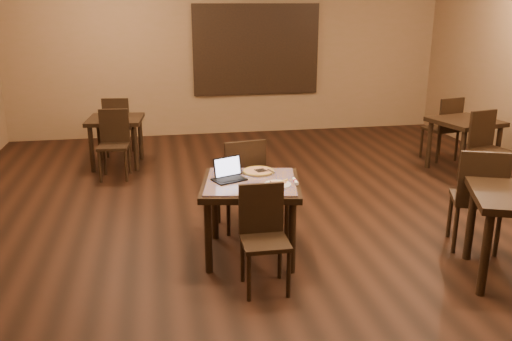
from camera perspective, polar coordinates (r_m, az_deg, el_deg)
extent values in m
plane|color=black|center=(5.74, 4.18, -7.30)|extent=(10.00, 10.00, 0.00)
cube|color=#8B6547|center=(10.18, -2.84, 12.27)|extent=(8.00, 0.02, 3.00)
cube|color=#285B92|center=(10.22, 0.02, 12.59)|extent=(2.20, 0.04, 1.50)
cube|color=black|center=(10.20, 0.05, 12.58)|extent=(2.34, 0.02, 1.64)
cylinder|color=black|center=(4.96, -5.04, -6.95)|extent=(0.07, 0.07, 0.71)
cylinder|color=black|center=(5.66, -4.35, -3.79)|extent=(0.07, 0.07, 0.71)
cylinder|color=black|center=(4.95, 3.83, -6.98)|extent=(0.07, 0.07, 0.71)
cylinder|color=black|center=(5.65, 3.37, -3.81)|extent=(0.07, 0.07, 0.71)
cube|color=black|center=(5.16, -0.56, -1.55)|extent=(1.08, 1.08, 0.06)
cube|color=#1829A0|center=(5.15, -0.56, -1.18)|extent=(0.98, 0.98, 0.02)
cylinder|color=black|center=(4.55, -0.76, -11.25)|extent=(0.04, 0.04, 0.42)
cylinder|color=black|center=(4.85, -1.43, -9.37)|extent=(0.04, 0.04, 0.42)
cylinder|color=black|center=(4.61, 3.46, -10.87)|extent=(0.04, 0.04, 0.42)
cylinder|color=black|center=(4.90, 2.51, -9.05)|extent=(0.04, 0.04, 0.42)
cube|color=black|center=(4.62, 0.96, -7.58)|extent=(0.39, 0.39, 0.04)
cube|color=black|center=(4.69, 0.55, -3.98)|extent=(0.39, 0.04, 0.45)
cylinder|color=black|center=(6.20, -0.59, -2.99)|extent=(0.04, 0.04, 0.48)
cylinder|color=black|center=(5.87, 0.65, -4.20)|extent=(0.04, 0.04, 0.48)
cylinder|color=black|center=(6.09, -3.97, -3.40)|extent=(0.04, 0.04, 0.48)
cylinder|color=black|center=(5.75, -2.91, -4.66)|extent=(0.04, 0.04, 0.48)
cube|color=black|center=(5.89, -1.73, -1.44)|extent=(0.51, 0.51, 0.04)
cube|color=black|center=(5.62, -1.11, 0.59)|extent=(0.44, 0.11, 0.51)
cube|color=black|center=(5.16, -2.84, -0.96)|extent=(0.35, 0.31, 0.01)
cube|color=black|center=(5.23, -3.01, 0.40)|extent=(0.29, 0.16, 0.20)
cube|color=#C9D0FF|center=(5.22, -3.00, 0.41)|extent=(0.26, 0.14, 0.17)
cylinder|color=white|center=(5.02, 2.27, -1.50)|extent=(0.25, 0.25, 0.01)
cylinder|color=silver|center=(5.39, 0.26, -0.19)|extent=(0.33, 0.33, 0.01)
cylinder|color=beige|center=(5.39, 0.26, -0.07)|extent=(0.30, 0.30, 0.02)
torus|color=#B48D39|center=(5.39, 0.26, -0.04)|extent=(0.31, 0.31, 0.02)
cube|color=silver|center=(5.37, 0.51, 0.00)|extent=(0.18, 0.28, 0.01)
cylinder|color=white|center=(5.09, 4.15, -1.14)|extent=(0.04, 0.15, 0.03)
cylinder|color=#AC1535|center=(5.09, 4.15, -1.14)|extent=(0.04, 0.03, 0.04)
cylinder|color=black|center=(8.00, 20.86, 1.52)|extent=(0.07, 0.07, 0.73)
cylinder|color=black|center=(8.47, 17.77, 2.65)|extent=(0.07, 0.07, 0.73)
cylinder|color=black|center=(8.47, 24.08, 1.97)|extent=(0.07, 0.07, 0.73)
cylinder|color=black|center=(8.91, 20.99, 3.03)|extent=(0.07, 0.07, 0.73)
cube|color=black|center=(8.37, 21.20, 4.81)|extent=(1.00, 1.00, 0.06)
cylinder|color=black|center=(7.69, 23.31, -0.42)|extent=(0.04, 0.04, 0.47)
cylinder|color=black|center=(7.94, 21.38, 0.32)|extent=(0.04, 0.04, 0.47)
cylinder|color=black|center=(7.96, 25.15, -0.08)|extent=(0.04, 0.04, 0.47)
cylinder|color=black|center=(8.20, 23.24, 0.62)|extent=(0.04, 0.04, 0.47)
cube|color=black|center=(7.88, 23.49, 1.88)|extent=(0.52, 0.52, 0.04)
cube|color=black|center=(7.95, 22.70, 4.10)|extent=(0.43, 0.14, 0.50)
cylinder|color=black|center=(9.30, 18.78, 2.97)|extent=(0.04, 0.04, 0.47)
cylinder|color=black|center=(9.04, 20.34, 2.41)|extent=(0.04, 0.04, 0.47)
cylinder|color=black|center=(9.06, 17.03, 2.77)|extent=(0.04, 0.04, 0.47)
cylinder|color=black|center=(8.79, 18.58, 2.19)|extent=(0.04, 0.04, 0.47)
cube|color=black|center=(8.99, 18.84, 4.15)|extent=(0.52, 0.52, 0.04)
cube|color=black|center=(8.80, 19.86, 5.57)|extent=(0.43, 0.14, 0.50)
cylinder|color=black|center=(8.22, -16.92, 2.19)|extent=(0.07, 0.07, 0.70)
cylinder|color=black|center=(8.82, -16.14, 3.25)|extent=(0.07, 0.07, 0.70)
cylinder|color=black|center=(8.12, -12.56, 2.34)|extent=(0.07, 0.07, 0.70)
cylinder|color=black|center=(8.72, -12.07, 3.40)|extent=(0.07, 0.07, 0.70)
cube|color=black|center=(8.39, -14.60, 5.19)|extent=(0.86, 0.86, 0.06)
cylinder|color=black|center=(7.75, -16.12, 0.36)|extent=(0.04, 0.04, 0.44)
cylinder|color=black|center=(8.08, -15.67, 1.09)|extent=(0.04, 0.04, 0.44)
cylinder|color=black|center=(7.69, -13.52, 0.44)|extent=(0.04, 0.04, 0.44)
cylinder|color=black|center=(8.02, -13.18, 1.17)|extent=(0.04, 0.04, 0.44)
cube|color=black|center=(7.82, -14.76, 2.47)|extent=(0.45, 0.45, 0.04)
cube|color=black|center=(7.94, -14.69, 4.60)|extent=(0.42, 0.08, 0.47)
cylinder|color=black|center=(9.26, -12.89, 3.33)|extent=(0.04, 0.04, 0.44)
cylinder|color=black|center=(8.92, -13.17, 2.78)|extent=(0.04, 0.04, 0.44)
cylinder|color=black|center=(9.32, -15.05, 3.25)|extent=(0.04, 0.04, 0.44)
cylinder|color=black|center=(8.98, -15.41, 2.70)|extent=(0.04, 0.04, 0.44)
cube|color=black|center=(9.06, -14.24, 4.50)|extent=(0.45, 0.45, 0.04)
cube|color=black|center=(8.83, -14.54, 5.85)|extent=(0.42, 0.08, 0.47)
cylinder|color=black|center=(4.95, 23.00, -8.04)|extent=(0.08, 0.08, 0.77)
cylinder|color=black|center=(5.57, 21.68, -5.04)|extent=(0.08, 0.08, 0.77)
cylinder|color=black|center=(6.14, 23.34, -4.62)|extent=(0.04, 0.04, 0.49)
cylinder|color=black|center=(5.78, 24.08, -6.04)|extent=(0.04, 0.04, 0.49)
cylinder|color=black|center=(6.06, 19.73, -4.46)|extent=(0.04, 0.04, 0.49)
cylinder|color=black|center=(5.71, 20.24, -5.89)|extent=(0.04, 0.04, 0.49)
cube|color=black|center=(5.83, 22.14, -2.82)|extent=(0.59, 0.59, 0.04)
cube|color=black|center=(5.55, 22.83, -0.79)|extent=(0.44, 0.21, 0.52)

